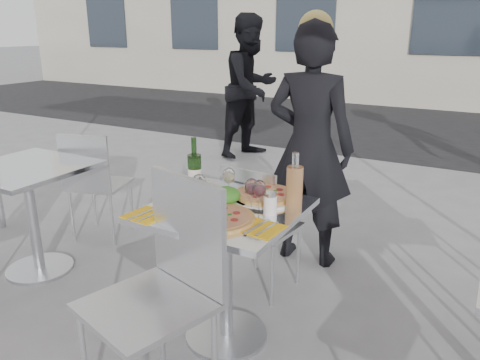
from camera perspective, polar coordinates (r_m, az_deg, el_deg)
The scene contains 21 objects.
ground at distance 2.67m, azimuth -1.66°, elevation -18.51°, with size 80.00×80.00×0.00m, color slate.
street_asphalt at distance 8.56m, azimuth 21.37°, elevation 6.03°, with size 24.00×5.00×0.00m, color black.
main_table at distance 2.39m, azimuth -1.77°, elevation -8.07°, with size 0.72×0.72×0.75m.
side_table_left at distance 3.36m, azimuth -24.26°, elevation -1.88°, with size 0.72×0.72×0.75m.
chair_far at distance 2.83m, azimuth 2.03°, elevation -4.89°, with size 0.42×0.43×0.83m.
chair_near at distance 2.02m, azimuth -9.03°, elevation -11.59°, with size 0.57×0.58×1.01m.
side_chair_lfar at distance 3.71m, azimuth -17.44°, elevation 0.26°, with size 0.49×0.50×0.87m.
woman_diner at distance 3.20m, azimuth 8.52°, elevation 3.98°, with size 0.60×0.40×1.65m, color black.
pedestrian_a at distance 6.03m, azimuth 1.37°, elevation 11.28°, with size 0.86×0.67×1.78m, color black.
pizza_near at distance 2.16m, azimuth -2.90°, elevation -4.64°, with size 0.36×0.36×0.02m.
pizza_far at distance 2.43m, azimuth 3.07°, elevation -1.88°, with size 0.36×0.36×0.03m.
salad_plate at distance 2.35m, azimuth -1.74°, elevation -2.06°, with size 0.22×0.22×0.09m.
wine_bottle at distance 2.53m, azimuth -5.55°, elevation 1.18°, with size 0.07×0.08×0.29m.
carafe at distance 2.25m, azimuth 6.66°, elevation -0.90°, with size 0.08×0.08×0.29m.
sugar_shaker at distance 2.22m, azimuth 3.70°, elevation -2.85°, with size 0.06×0.06×0.11m.
wineglass_white_a at distance 2.33m, azimuth -4.97°, elevation -0.39°, with size 0.07×0.07×0.16m.
wineglass_white_b at distance 2.42m, azimuth -1.38°, elevation 0.43°, with size 0.07×0.07×0.16m.
wineglass_red_a at distance 2.25m, azimuth 1.43°, elevation -0.98°, with size 0.07×0.07×0.16m.
wineglass_red_b at distance 2.23m, azimuth 2.35°, elevation -1.17°, with size 0.07×0.07×0.16m.
napkin_left at distance 2.25m, azimuth -11.31°, elevation -4.19°, with size 0.20×0.20×0.01m.
napkin_right at distance 2.07m, azimuth 2.57°, elevation -5.86°, with size 0.20×0.20×0.01m.
Camera 1 is at (1.11, -1.84, 1.59)m, focal length 35.00 mm.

